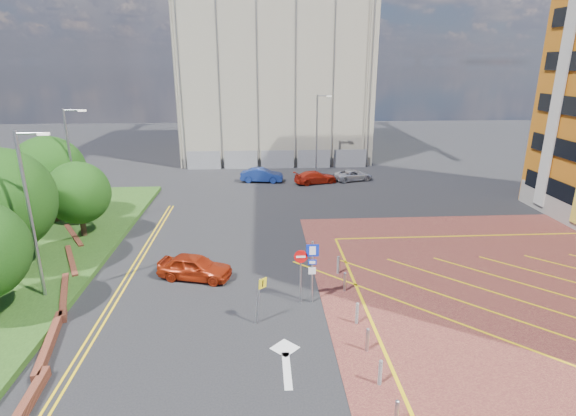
{
  "coord_description": "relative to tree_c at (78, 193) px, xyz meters",
  "views": [
    {
      "loc": [
        -1.84,
        -18.24,
        11.14
      ],
      "look_at": [
        -0.39,
        5.18,
        3.49
      ],
      "focal_mm": 28.0,
      "sensor_mm": 36.0,
      "label": 1
    }
  ],
  "objects": [
    {
      "name": "sign_cluster",
      "position": [
        13.8,
        -9.02,
        -1.24
      ],
      "size": [
        1.17,
        0.12,
        3.2
      ],
      "color": "#9EA0A8",
      "rests_on": "ground"
    },
    {
      "name": "lamp_left_near",
      "position": [
        1.08,
        -8.0,
        1.47
      ],
      "size": [
        1.53,
        0.16,
        8.0
      ],
      "color": "#9EA0A8",
      "rests_on": "grass_bed"
    },
    {
      "name": "bollard_row",
      "position": [
        15.8,
        -11.67,
        -2.72
      ],
      "size": [
        0.14,
        11.14,
        0.9
      ],
      "color": "#9EA0A8",
      "rests_on": "forecourt"
    },
    {
      "name": "retaining_wall",
      "position": [
        1.7,
        -8.0,
        -2.99
      ],
      "size": [
        6.06,
        20.33,
        0.4
      ],
      "color": "brown",
      "rests_on": "ground"
    },
    {
      "name": "warning_sign",
      "position": [
        11.5,
        -10.71,
        -1.76
      ],
      "size": [
        0.56,
        0.38,
        2.25
      ],
      "color": "#9EA0A8",
      "rests_on": "ground"
    },
    {
      "name": "lamp_left_far",
      "position": [
        -0.92,
        2.0,
        1.47
      ],
      "size": [
        1.53,
        0.16,
        8.0
      ],
      "color": "#9EA0A8",
      "rests_on": "grass_bed"
    },
    {
      "name": "tree_d",
      "position": [
        -3.0,
        3.0,
        0.68
      ],
      "size": [
        5.0,
        5.0,
        6.08
      ],
      "color": "#3D2B1C",
      "rests_on": "grass_bed"
    },
    {
      "name": "tree_c",
      "position": [
        0.0,
        0.0,
        0.0
      ],
      "size": [
        4.0,
        4.0,
        4.9
      ],
      "color": "#3D2B1C",
      "rests_on": "grass_bed"
    },
    {
      "name": "car_red_back",
      "position": [
        16.89,
        13.4,
        -2.6
      ],
      "size": [
        4.42,
        2.76,
        1.2
      ],
      "primitive_type": "imported",
      "rotation": [
        0.0,
        0.0,
        1.85
      ],
      "color": "#A91D0E",
      "rests_on": "ground"
    },
    {
      "name": "construction_fence",
      "position": [
        14.5,
        20.0,
        -2.19
      ],
      "size": [
        21.6,
        0.06,
        2.0
      ],
      "primitive_type": "cube",
      "color": "gray",
      "rests_on": "ground"
    },
    {
      "name": "car_red_left",
      "position": [
        8.02,
        -6.08,
        -2.52
      ],
      "size": [
        4.25,
        2.59,
        1.35
      ],
      "primitive_type": "imported",
      "rotation": [
        0.0,
        0.0,
        1.3
      ],
      "color": "#9E260D",
      "rests_on": "ground"
    },
    {
      "name": "car_silver_back",
      "position": [
        20.73,
        14.26,
        -2.66
      ],
      "size": [
        4.13,
        2.67,
        1.06
      ],
      "primitive_type": "imported",
      "rotation": [
        0.0,
        0.0,
        1.83
      ],
      "color": "#B8B8C0",
      "rests_on": "ground"
    },
    {
      "name": "car_blue_back",
      "position": [
        11.74,
        14.26,
        -2.52
      ],
      "size": [
        4.22,
        1.95,
        1.34
      ],
      "primitive_type": "imported",
      "rotation": [
        0.0,
        0.0,
        1.44
      ],
      "color": "navy",
      "rests_on": "ground"
    },
    {
      "name": "ground",
      "position": [
        13.5,
        -10.0,
        -3.19
      ],
      "size": [
        140.0,
        140.0,
        0.0
      ],
      "primitive_type": "plane",
      "color": "black",
      "rests_on": "ground"
    },
    {
      "name": "lamp_back",
      "position": [
        17.58,
        18.0,
        1.17
      ],
      "size": [
        1.53,
        0.16,
        8.0
      ],
      "color": "#9EA0A8",
      "rests_on": "ground"
    },
    {
      "name": "construction_building",
      "position": [
        13.5,
        30.0,
        7.81
      ],
      "size": [
        21.2,
        19.2,
        22.0
      ],
      "primitive_type": "cube",
      "color": "gray",
      "rests_on": "ground"
    }
  ]
}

